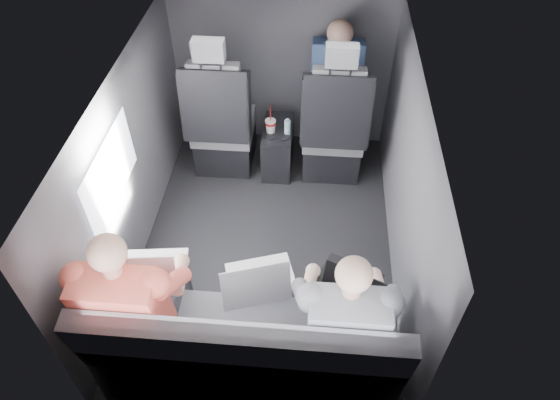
# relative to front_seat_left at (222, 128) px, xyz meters

# --- Properties ---
(floor) EXTENTS (2.60, 2.60, 0.00)m
(floor) POSITION_rel_front_seat_left_xyz_m (0.45, -0.84, -0.40)
(floor) COLOR black
(floor) RESTS_ON ground
(ceiling) EXTENTS (2.60, 2.60, 0.00)m
(ceiling) POSITION_rel_front_seat_left_xyz_m (0.45, -0.84, 0.95)
(ceiling) COLOR #B2B2AD
(ceiling) RESTS_ON panel_back
(panel_left) EXTENTS (0.02, 2.60, 1.35)m
(panel_left) POSITION_rel_front_seat_left_xyz_m (-0.45, -0.84, 0.27)
(panel_left) COLOR #56565B
(panel_left) RESTS_ON floor
(panel_right) EXTENTS (0.02, 2.60, 1.35)m
(panel_right) POSITION_rel_front_seat_left_xyz_m (1.35, -0.84, 0.27)
(panel_right) COLOR #56565B
(panel_right) RESTS_ON floor
(panel_front) EXTENTS (1.80, 0.02, 1.35)m
(panel_front) POSITION_rel_front_seat_left_xyz_m (0.45, 0.46, 0.27)
(panel_front) COLOR #56565B
(panel_front) RESTS_ON floor
(panel_back) EXTENTS (1.80, 0.02, 1.35)m
(panel_back) POSITION_rel_front_seat_left_xyz_m (0.45, -2.14, 0.27)
(panel_back) COLOR #56565B
(panel_back) RESTS_ON floor
(side_window) EXTENTS (0.02, 0.75, 0.42)m
(side_window) POSITION_rel_front_seat_left_xyz_m (-0.43, -1.14, 0.50)
(side_window) COLOR white
(side_window) RESTS_ON panel_left
(seatbelt) EXTENTS (0.35, 0.11, 0.59)m
(seatbelt) POSITION_rel_front_seat_left_xyz_m (0.90, -0.17, 0.40)
(seatbelt) COLOR black
(seatbelt) RESTS_ON front_seat_right
(front_seat_left) EXTENTS (0.52, 0.58, 1.26)m
(front_seat_left) POSITION_rel_front_seat_left_xyz_m (0.00, 0.00, 0.00)
(front_seat_left) COLOR black
(front_seat_left) RESTS_ON floor
(front_seat_right) EXTENTS (0.52, 0.58, 1.26)m
(front_seat_right) POSITION_rel_front_seat_left_xyz_m (0.90, 0.00, 0.00)
(front_seat_right) COLOR black
(front_seat_right) RESTS_ON floor
(center_console) EXTENTS (0.24, 0.48, 0.41)m
(center_console) POSITION_rel_front_seat_left_xyz_m (0.45, 0.04, -0.20)
(center_console) COLOR black
(center_console) RESTS_ON floor
(rear_bench) EXTENTS (1.60, 0.57, 0.92)m
(rear_bench) POSITION_rel_front_seat_left_xyz_m (0.45, -1.90, -0.09)
(rear_bench) COLOR #57575B
(rear_bench) RESTS_ON floor
(soda_cup) EXTENTS (0.09, 0.09, 0.26)m
(soda_cup) POSITION_rel_front_seat_left_xyz_m (0.40, -0.02, 0.07)
(soda_cup) COLOR white
(soda_cup) RESTS_ON center_console
(water_bottle) EXTENTS (0.05, 0.05, 0.14)m
(water_bottle) POSITION_rel_front_seat_left_xyz_m (0.53, -0.03, 0.07)
(water_bottle) COLOR #9CBFD4
(water_bottle) RESTS_ON center_console
(laptop_white) EXTENTS (0.39, 0.38, 0.27)m
(laptop_white) POSITION_rel_front_seat_left_xyz_m (-0.11, -1.63, 0.24)
(laptop_white) COLOR silver
(laptop_white) RESTS_ON passenger_rear_left
(laptop_silver) EXTENTS (0.42, 0.43, 0.26)m
(laptop_silver) POSITION_rel_front_seat_left_xyz_m (0.49, -1.64, 0.24)
(laptop_silver) COLOR silver
(laptop_silver) RESTS_ON rear_bench
(laptop_black) EXTENTS (0.40, 0.42, 0.24)m
(laptop_black) POSITION_rel_front_seat_left_xyz_m (0.99, -1.61, 0.23)
(laptop_black) COLOR black
(laptop_black) RESTS_ON passenger_rear_right
(passenger_rear_left) EXTENTS (0.51, 0.62, 1.23)m
(passenger_rear_left) POSITION_rel_front_seat_left_xyz_m (-0.14, -1.81, 0.23)
(passenger_rear_left) COLOR #36363B
(passenger_rear_left) RESTS_ON rear_bench
(passenger_rear_right) EXTENTS (0.48, 0.60, 1.19)m
(passenger_rear_right) POSITION_rel_front_seat_left_xyz_m (0.95, -1.81, 0.21)
(passenger_rear_right) COLOR navy
(passenger_rear_right) RESTS_ON rear_bench
(passenger_front_right) EXTENTS (0.40, 0.40, 0.80)m
(passenger_front_right) POSITION_rel_front_seat_left_xyz_m (0.89, 0.26, 0.35)
(passenger_front_right) COLOR navy
(passenger_front_right) RESTS_ON front_seat_right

